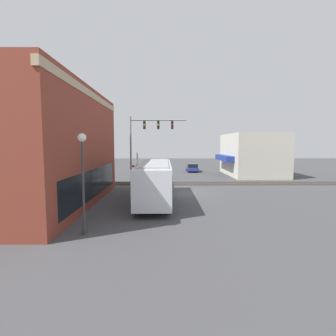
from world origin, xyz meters
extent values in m
plane|color=#424244|center=(0.00, 0.00, 0.00)|extent=(120.00, 120.00, 0.00)
cube|color=brown|center=(-4.60, 13.05, 4.48)|extent=(16.47, 11.10, 8.96)
cube|color=tan|center=(-4.60, 7.65, 8.41)|extent=(16.67, 0.36, 0.50)
cube|color=black|center=(-4.60, 7.55, 1.70)|extent=(13.83, 0.12, 2.20)
cube|color=beige|center=(14.77, -11.15, 3.11)|extent=(11.41, 7.30, 6.22)
cube|color=navy|center=(14.77, -6.95, 2.60)|extent=(7.99, 1.20, 0.80)
cube|color=silver|center=(-3.45, 2.80, 1.77)|extent=(11.04, 2.55, 2.68)
cube|color=black|center=(-3.45, 2.80, 2.17)|extent=(10.82, 2.59, 1.13)
cube|color=#194CA5|center=(-3.45, 2.80, 0.59)|extent=(10.82, 2.58, 0.24)
cube|color=#A5A8AA|center=(-3.45, 2.80, 3.17)|extent=(9.38, 2.17, 0.12)
cylinder|color=black|center=(-0.14, 2.80, 0.50)|extent=(1.00, 2.57, 1.00)
cylinder|color=black|center=(-7.17, 2.80, 0.50)|extent=(1.00, 2.57, 1.00)
cylinder|color=gray|center=(4.89, 5.88, 3.89)|extent=(0.20, 0.20, 7.78)
cylinder|color=gray|center=(4.89, 2.75, 7.38)|extent=(0.16, 6.24, 0.16)
cube|color=black|center=(4.89, 4.32, 6.83)|extent=(0.30, 0.27, 0.90)
sphere|color=yellow|center=(4.72, 4.32, 6.83)|extent=(0.20, 0.20, 0.20)
cube|color=black|center=(4.89, 2.75, 6.83)|extent=(0.30, 0.27, 0.90)
sphere|color=yellow|center=(4.72, 2.75, 6.83)|extent=(0.20, 0.20, 0.20)
cube|color=black|center=(4.89, 1.19, 6.83)|extent=(0.30, 0.27, 0.90)
sphere|color=red|center=(4.72, 1.19, 6.83)|extent=(0.20, 0.20, 0.20)
cylinder|color=gray|center=(3.73, 5.03, 1.80)|extent=(0.14, 0.14, 3.60)
cube|color=white|center=(3.73, 5.03, 3.10)|extent=(1.41, 0.06, 1.41)
cube|color=white|center=(3.73, 5.03, 3.10)|extent=(1.41, 0.06, 1.41)
cylinder|color=#38383A|center=(3.73, 5.03, 2.30)|extent=(0.08, 0.90, 0.08)
sphere|color=red|center=(3.68, 4.58, 2.30)|extent=(0.28, 0.28, 0.28)
sphere|color=red|center=(3.68, 5.48, 2.30)|extent=(0.28, 0.28, 0.28)
cylinder|color=#38383A|center=(-11.36, 6.20, 0.25)|extent=(0.28, 0.28, 0.50)
cylinder|color=#38383A|center=(-11.36, 6.20, 2.41)|extent=(0.12, 0.12, 4.83)
sphere|color=white|center=(-11.36, 6.20, 5.05)|extent=(0.44, 0.44, 0.44)
cube|color=#332D28|center=(6.00, 0.00, 0.01)|extent=(2.60, 60.00, 0.03)
cube|color=#6B6056|center=(5.28, 0.00, 0.07)|extent=(0.07, 60.00, 0.15)
cube|color=#6B6056|center=(6.72, 0.00, 0.07)|extent=(0.07, 60.00, 0.15)
cube|color=slate|center=(11.80, 2.80, 0.52)|extent=(4.48, 1.80, 0.52)
cube|color=black|center=(11.58, 2.80, 1.09)|extent=(2.46, 1.62, 0.63)
cylinder|color=black|center=(13.19, 2.80, 0.32)|extent=(0.64, 1.82, 0.64)
cylinder|color=black|center=(10.41, 2.80, 0.32)|extent=(0.64, 1.82, 0.64)
cube|color=navy|center=(19.84, -2.60, 0.50)|extent=(4.73, 1.80, 0.49)
cube|color=black|center=(19.60, -2.60, 1.06)|extent=(2.60, 1.62, 0.61)
cylinder|color=black|center=(21.31, -2.60, 0.32)|extent=(0.64, 1.82, 0.64)
cylinder|color=black|center=(18.37, -2.60, 0.32)|extent=(0.64, 1.82, 0.64)
cylinder|color=#2D3351|center=(3.00, 4.94, 0.42)|extent=(0.28, 0.28, 0.84)
cylinder|color=#262D4C|center=(3.00, 4.94, 1.18)|extent=(0.34, 0.34, 0.70)
sphere|color=tan|center=(3.00, 4.94, 1.65)|extent=(0.23, 0.23, 0.23)
camera|label=1|loc=(-24.81, 1.92, 4.73)|focal=28.00mm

